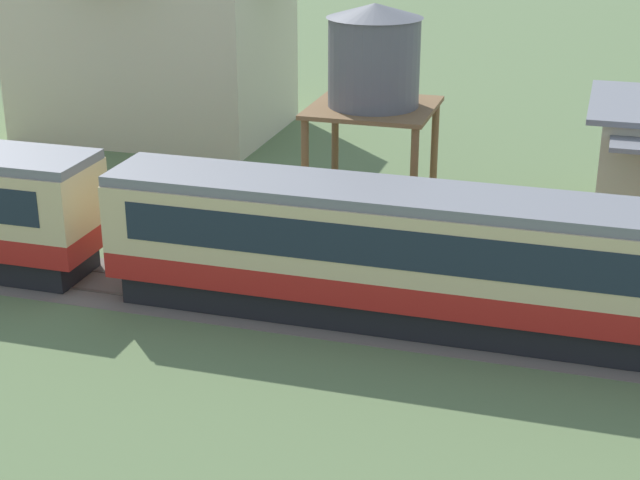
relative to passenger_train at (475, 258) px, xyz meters
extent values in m
cube|color=#AD1E19|center=(-0.26, 0.00, -0.95)|extent=(21.22, 2.82, 0.80)
cube|color=#D1B784|center=(-0.26, 0.00, 0.48)|extent=(21.22, 2.82, 2.05)
cube|color=#192330|center=(-0.26, 0.00, 0.58)|extent=(19.53, 2.86, 1.15)
cube|color=slate|center=(-0.26, 0.00, 1.65)|extent=(21.22, 2.65, 0.30)
cube|color=black|center=(-0.26, 0.00, -1.79)|extent=(20.38, 2.42, 0.88)
cylinder|color=black|center=(-7.27, -0.72, -1.80)|extent=(0.90, 0.18, 0.90)
cylinder|color=black|center=(-7.27, 0.72, -1.80)|extent=(0.90, 0.18, 0.90)
cylinder|color=black|center=(-15.72, 0.72, -1.80)|extent=(0.90, 0.18, 0.90)
cube|color=#665B51|center=(-1.91, 0.00, -2.24)|extent=(187.77, 3.60, 0.01)
cube|color=#4C4238|center=(-1.91, -0.72, -2.23)|extent=(187.77, 0.12, 0.04)
cube|color=#4C4238|center=(-1.91, 0.72, -2.23)|extent=(187.77, 0.12, 0.04)
cube|color=beige|center=(-18.15, 17.64, 1.89)|extent=(11.81, 8.47, 8.28)
cylinder|color=brown|center=(-3.09, 10.57, -0.21)|extent=(0.28, 0.28, 4.08)
cylinder|color=brown|center=(-7.06, 10.57, -0.21)|extent=(0.28, 0.28, 4.08)
cylinder|color=brown|center=(-3.09, 6.59, -0.21)|extent=(0.28, 0.28, 4.08)
cylinder|color=brown|center=(-7.06, 6.59, -0.21)|extent=(0.28, 0.28, 4.08)
cube|color=brown|center=(-5.08, 8.58, 1.91)|extent=(4.47, 4.47, 0.16)
cylinder|color=#56565B|center=(-5.08, 8.58, 3.58)|extent=(3.30, 3.30, 3.17)
cone|color=#56565B|center=(-5.08, 8.58, 5.41)|extent=(3.47, 3.47, 0.50)
camera|label=1|loc=(3.06, -25.48, 10.58)|focal=55.00mm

